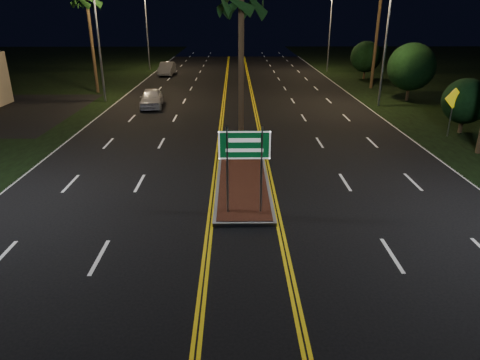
{
  "coord_description": "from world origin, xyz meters",
  "views": [
    {
      "loc": [
        -0.34,
        -11.32,
        7.04
      ],
      "look_at": [
        -0.17,
        1.56,
        1.9
      ],
      "focal_mm": 32.0,
      "sensor_mm": 36.0,
      "label": 1
    }
  ],
  "objects_px": {
    "streetlight_right_mid": "(382,30)",
    "streetlight_right_far": "(327,22)",
    "palm_median": "(241,4)",
    "shrub_mid": "(411,67)",
    "streetlight_left_far": "(149,22)",
    "highway_sign": "(244,153)",
    "car_near": "(151,97)",
    "shrub_far": "(366,57)",
    "streetlight_left_mid": "(102,29)",
    "warning_sign": "(453,105)",
    "palm_left_far": "(87,1)",
    "car_far": "(167,68)",
    "shrub_near": "(466,101)",
    "median_island": "(242,173)"
  },
  "relations": [
    {
      "from": "streetlight_left_far",
      "to": "shrub_near",
      "type": "xyz_separation_m",
      "value": [
        24.11,
        -30.0,
        -3.71
      ]
    },
    {
      "from": "streetlight_right_far",
      "to": "palm_median",
      "type": "relative_size",
      "value": 1.08
    },
    {
      "from": "streetlight_right_far",
      "to": "warning_sign",
      "type": "bearing_deg",
      "value": -86.53
    },
    {
      "from": "streetlight_right_far",
      "to": "car_near",
      "type": "distance_m",
      "value": 27.15
    },
    {
      "from": "streetlight_right_far",
      "to": "shrub_far",
      "type": "bearing_deg",
      "value": -62.02
    },
    {
      "from": "streetlight_left_far",
      "to": "streetlight_right_far",
      "type": "bearing_deg",
      "value": -5.38
    },
    {
      "from": "streetlight_left_far",
      "to": "streetlight_left_mid",
      "type": "bearing_deg",
      "value": -90.0
    },
    {
      "from": "palm_median",
      "to": "shrub_near",
      "type": "bearing_deg",
      "value": 14.53
    },
    {
      "from": "shrub_mid",
      "to": "shrub_far",
      "type": "height_order",
      "value": "shrub_mid"
    },
    {
      "from": "streetlight_left_far",
      "to": "streetlight_right_mid",
      "type": "relative_size",
      "value": 1.0
    },
    {
      "from": "highway_sign",
      "to": "car_near",
      "type": "bearing_deg",
      "value": 109.66
    },
    {
      "from": "highway_sign",
      "to": "streetlight_left_mid",
      "type": "bearing_deg",
      "value": 116.59
    },
    {
      "from": "median_island",
      "to": "car_far",
      "type": "height_order",
      "value": "car_far"
    },
    {
      "from": "streetlight_left_mid",
      "to": "streetlight_right_mid",
      "type": "height_order",
      "value": "same"
    },
    {
      "from": "highway_sign",
      "to": "streetlight_left_far",
      "type": "height_order",
      "value": "streetlight_left_far"
    },
    {
      "from": "shrub_near",
      "to": "streetlight_left_mid",
      "type": "bearing_deg",
      "value": 157.48
    },
    {
      "from": "streetlight_left_mid",
      "to": "shrub_mid",
      "type": "height_order",
      "value": "streetlight_left_mid"
    },
    {
      "from": "shrub_near",
      "to": "car_far",
      "type": "height_order",
      "value": "shrub_near"
    },
    {
      "from": "palm_median",
      "to": "car_far",
      "type": "xyz_separation_m",
      "value": [
        -8.11,
        28.79,
        -6.44
      ]
    },
    {
      "from": "shrub_far",
      "to": "warning_sign",
      "type": "height_order",
      "value": "shrub_far"
    },
    {
      "from": "streetlight_left_far",
      "to": "warning_sign",
      "type": "xyz_separation_m",
      "value": [
        22.97,
        -30.81,
        -3.74
      ]
    },
    {
      "from": "streetlight_right_mid",
      "to": "car_near",
      "type": "relative_size",
      "value": 1.86
    },
    {
      "from": "median_island",
      "to": "warning_sign",
      "type": "xyz_separation_m",
      "value": [
        12.36,
        6.19,
        1.83
      ]
    },
    {
      "from": "streetlight_right_mid",
      "to": "palm_median",
      "type": "height_order",
      "value": "streetlight_right_mid"
    },
    {
      "from": "streetlight_right_far",
      "to": "car_near",
      "type": "xyz_separation_m",
      "value": [
        -17.36,
        -20.3,
        -4.85
      ]
    },
    {
      "from": "streetlight_left_mid",
      "to": "streetlight_left_far",
      "type": "height_order",
      "value": "same"
    },
    {
      "from": "shrub_near",
      "to": "median_island",
      "type": "bearing_deg",
      "value": -152.59
    },
    {
      "from": "streetlight_left_far",
      "to": "car_far",
      "type": "relative_size",
      "value": 1.8
    },
    {
      "from": "streetlight_right_far",
      "to": "shrub_near",
      "type": "relative_size",
      "value": 2.73
    },
    {
      "from": "shrub_far",
      "to": "highway_sign",
      "type": "bearing_deg",
      "value": -112.57
    },
    {
      "from": "shrub_mid",
      "to": "car_near",
      "type": "distance_m",
      "value": 20.97
    },
    {
      "from": "palm_median",
      "to": "warning_sign",
      "type": "bearing_deg",
      "value": 12.27
    },
    {
      "from": "median_island",
      "to": "shrub_far",
      "type": "distance_m",
      "value": 32.19
    },
    {
      "from": "streetlight_right_mid",
      "to": "streetlight_right_far",
      "type": "height_order",
      "value": "same"
    },
    {
      "from": "median_island",
      "to": "shrub_mid",
      "type": "height_order",
      "value": "shrub_mid"
    },
    {
      "from": "streetlight_left_mid",
      "to": "shrub_mid",
      "type": "xyz_separation_m",
      "value": [
        24.61,
        0.0,
        -2.93
      ]
    },
    {
      "from": "highway_sign",
      "to": "car_far",
      "type": "xyz_separation_m",
      "value": [
        -8.11,
        36.5,
        -1.57
      ]
    },
    {
      "from": "palm_left_far",
      "to": "car_near",
      "type": "bearing_deg",
      "value": -46.17
    },
    {
      "from": "streetlight_left_mid",
      "to": "car_near",
      "type": "height_order",
      "value": "streetlight_left_mid"
    },
    {
      "from": "shrub_far",
      "to": "car_far",
      "type": "xyz_separation_m",
      "value": [
        -21.91,
        3.29,
        -1.5
      ]
    },
    {
      "from": "shrub_far",
      "to": "warning_sign",
      "type": "bearing_deg",
      "value": -93.61
    },
    {
      "from": "palm_median",
      "to": "shrub_mid",
      "type": "bearing_deg",
      "value": 43.96
    },
    {
      "from": "streetlight_right_far",
      "to": "streetlight_left_mid",
      "type": "bearing_deg",
      "value": -139.7
    },
    {
      "from": "streetlight_right_mid",
      "to": "shrub_mid",
      "type": "bearing_deg",
      "value": 30.56
    },
    {
      "from": "median_island",
      "to": "car_near",
      "type": "xyz_separation_m",
      "value": [
        -6.75,
        14.7,
        0.72
      ]
    },
    {
      "from": "car_far",
      "to": "warning_sign",
      "type": "bearing_deg",
      "value": -50.44
    },
    {
      "from": "highway_sign",
      "to": "shrub_far",
      "type": "height_order",
      "value": "shrub_far"
    },
    {
      "from": "car_far",
      "to": "shrub_far",
      "type": "bearing_deg",
      "value": -7.1
    },
    {
      "from": "car_near",
      "to": "warning_sign",
      "type": "distance_m",
      "value": 20.95
    },
    {
      "from": "streetlight_right_mid",
      "to": "palm_median",
      "type": "distance_m",
      "value": 15.73
    }
  ]
}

